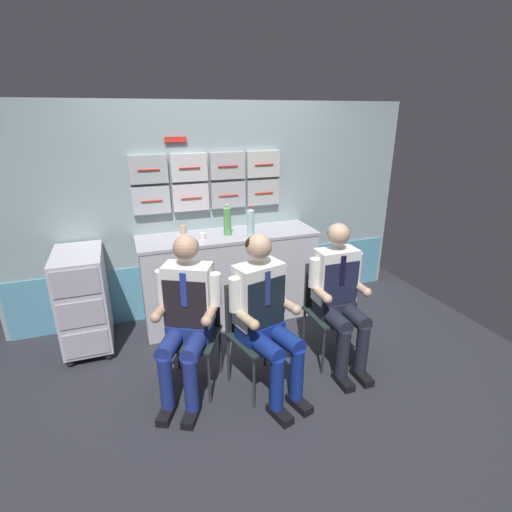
% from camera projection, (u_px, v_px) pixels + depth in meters
% --- Properties ---
extents(ground, '(4.80, 4.80, 0.04)m').
position_uv_depth(ground, '(263.00, 382.00, 3.13)').
color(ground, '#282931').
extents(galley_bulkhead, '(4.20, 0.14, 2.15)m').
position_uv_depth(galley_bulkhead, '(216.00, 213.00, 3.96)').
color(galley_bulkhead, '#8CA3A7').
rests_on(galley_bulkhead, ground).
extents(galley_counter, '(1.76, 0.53, 0.92)m').
position_uv_depth(galley_counter, '(229.00, 277.00, 3.93)').
color(galley_counter, silver).
rests_on(galley_counter, ground).
extents(service_trolley, '(0.40, 0.65, 0.92)m').
position_uv_depth(service_trolley, '(84.00, 298.00, 3.41)').
color(service_trolley, black).
rests_on(service_trolley, ground).
extents(folding_chair_left, '(0.54, 0.54, 0.84)m').
position_uv_depth(folding_chair_left, '(194.00, 321.00, 2.98)').
color(folding_chair_left, '#2D2D33').
rests_on(folding_chair_left, ground).
extents(crew_member_left, '(0.57, 0.67, 1.24)m').
position_uv_depth(crew_member_left, '(186.00, 313.00, 2.78)').
color(crew_member_left, black).
rests_on(crew_member_left, ground).
extents(folding_chair_center, '(0.49, 0.49, 0.84)m').
position_uv_depth(folding_chair_center, '(253.00, 322.00, 2.97)').
color(folding_chair_center, '#2D2D33').
rests_on(folding_chair_center, ground).
extents(crew_member_center, '(0.51, 0.66, 1.25)m').
position_uv_depth(crew_member_center, '(265.00, 311.00, 2.78)').
color(crew_member_center, black).
rests_on(crew_member_center, ground).
extents(folding_chair_near_trolley, '(0.40, 0.41, 0.84)m').
position_uv_depth(folding_chair_near_trolley, '(328.00, 300.00, 3.32)').
color(folding_chair_near_trolley, '#2D2D33').
rests_on(folding_chair_near_trolley, ground).
extents(crew_member_near_trolley, '(0.48, 0.58, 1.22)m').
position_uv_depth(crew_member_near_trolley, '(340.00, 292.00, 3.12)').
color(crew_member_near_trolley, black).
rests_on(crew_member_near_trolley, ground).
extents(water_bottle_tall, '(0.08, 0.08, 0.30)m').
position_uv_depth(water_bottle_tall, '(227.00, 220.00, 3.70)').
color(water_bottle_tall, '#529B53').
rests_on(water_bottle_tall, galley_counter).
extents(water_bottle_short, '(0.07, 0.07, 0.30)m').
position_uv_depth(water_bottle_short, '(251.00, 223.00, 3.63)').
color(water_bottle_short, silver).
rests_on(water_bottle_short, galley_counter).
extents(espresso_cup_small, '(0.06, 0.06, 0.08)m').
position_uv_depth(espresso_cup_small, '(183.00, 229.00, 3.78)').
color(espresso_cup_small, tan).
rests_on(espresso_cup_small, galley_counter).
extents(paper_cup_tan, '(0.06, 0.06, 0.06)m').
position_uv_depth(paper_cup_tan, '(203.00, 236.00, 3.62)').
color(paper_cup_tan, white).
rests_on(paper_cup_tan, galley_counter).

